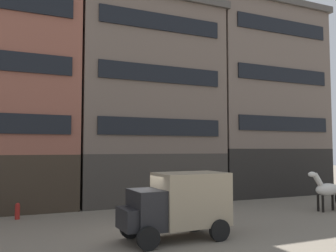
# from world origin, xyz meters

# --- Properties ---
(ground_plane) EXTENTS (120.00, 120.00, 0.00)m
(ground_plane) POSITION_xyz_m (0.00, 0.00, 0.00)
(ground_plane) COLOR slate
(building_center_left) EXTENTS (7.75, 6.31, 17.37)m
(building_center_left) POSITION_xyz_m (-5.52, 10.01, 8.73)
(building_center_left) COLOR #33281E
(building_center_left) RESTS_ON ground_plane
(building_center_right) EXTENTS (10.41, 6.31, 14.06)m
(building_center_right) POSITION_xyz_m (3.21, 10.01, 7.07)
(building_center_right) COLOR #38332D
(building_center_right) RESTS_ON ground_plane
(building_far_right) EXTENTS (10.39, 6.31, 15.34)m
(building_far_right) POSITION_xyz_m (13.27, 10.01, 7.71)
(building_far_right) COLOR black
(building_far_right) RESTS_ON ground_plane
(draft_horse) EXTENTS (2.35, 0.67, 2.30)m
(draft_horse) POSITION_xyz_m (11.16, 1.46, 1.27)
(draft_horse) COLOR beige
(draft_horse) RESTS_ON ground_plane
(delivery_truck_near) EXTENTS (4.40, 2.23, 2.62)m
(delivery_truck_near) POSITION_xyz_m (0.58, -0.84, 1.42)
(delivery_truck_near) COLOR black
(delivery_truck_near) RESTS_ON ground_plane
(fire_hydrant_curbside) EXTENTS (0.24, 0.24, 0.83)m
(fire_hydrant_curbside) POSITION_xyz_m (-5.21, 6.13, 0.43)
(fire_hydrant_curbside) COLOR maroon
(fire_hydrant_curbside) RESTS_ON ground_plane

